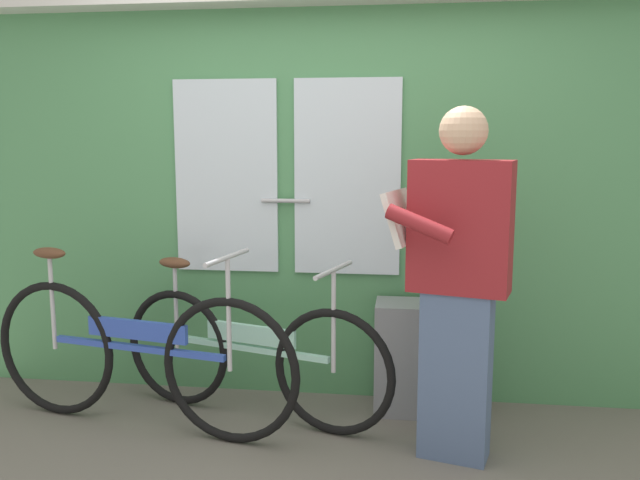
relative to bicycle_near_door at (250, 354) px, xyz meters
name	(u,v)px	position (x,y,z in m)	size (l,w,h in m)	color
train_door_wall	(320,196)	(0.33, 0.42, 0.82)	(4.30, 0.28, 2.26)	#4C8C56
bicycle_near_door	(250,354)	(0.00, 0.00, 0.00)	(1.57, 0.61, 0.87)	black
bicycle_leaning_behind	(137,355)	(-0.55, -0.19, 0.04)	(1.78, 0.53, 0.95)	black
passenger_reading_newspaper	(457,278)	(1.06, -0.30, 0.51)	(0.61, 0.54, 1.65)	slate
trash_bin_by_wall	(411,357)	(0.87, 0.21, -0.05)	(0.40, 0.28, 0.62)	gray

